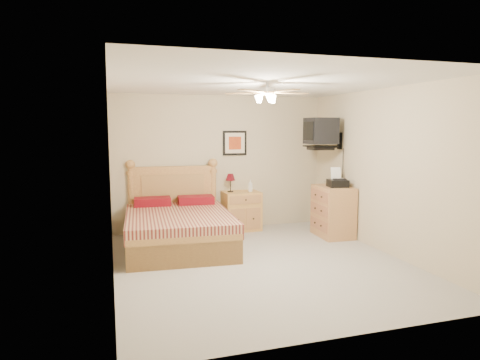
# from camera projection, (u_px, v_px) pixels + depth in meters

# --- Properties ---
(floor) EXTENTS (4.50, 4.50, 0.00)m
(floor) POSITION_uv_depth(u_px,v_px,m) (261.00, 263.00, 6.04)
(floor) COLOR #9B968C
(floor) RESTS_ON ground
(ceiling) EXTENTS (4.00, 4.50, 0.04)m
(ceiling) POSITION_uv_depth(u_px,v_px,m) (262.00, 83.00, 5.74)
(ceiling) COLOR white
(ceiling) RESTS_ON ground
(wall_back) EXTENTS (4.00, 0.04, 2.50)m
(wall_back) POSITION_uv_depth(u_px,v_px,m) (221.00, 163.00, 8.03)
(wall_back) COLOR #C1B18E
(wall_back) RESTS_ON ground
(wall_front) EXTENTS (4.00, 0.04, 2.50)m
(wall_front) POSITION_uv_depth(u_px,v_px,m) (349.00, 203.00, 3.76)
(wall_front) COLOR #C1B18E
(wall_front) RESTS_ON ground
(wall_left) EXTENTS (0.04, 4.50, 2.50)m
(wall_left) POSITION_uv_depth(u_px,v_px,m) (110.00, 181.00, 5.31)
(wall_left) COLOR #C1B18E
(wall_left) RESTS_ON ground
(wall_right) EXTENTS (0.04, 4.50, 2.50)m
(wall_right) POSITION_uv_depth(u_px,v_px,m) (386.00, 171.00, 6.47)
(wall_right) COLOR #C1B18E
(wall_right) RESTS_ON ground
(bed) EXTENTS (1.72, 2.19, 1.35)m
(bed) POSITION_uv_depth(u_px,v_px,m) (178.00, 206.00, 6.74)
(bed) COLOR #A1693D
(bed) RESTS_ON ground
(nightstand) EXTENTS (0.68, 0.51, 0.72)m
(nightstand) POSITION_uv_depth(u_px,v_px,m) (241.00, 211.00, 8.00)
(nightstand) COLOR #C58E3B
(nightstand) RESTS_ON ground
(table_lamp) EXTENTS (0.19, 0.19, 0.34)m
(table_lamp) POSITION_uv_depth(u_px,v_px,m) (230.00, 183.00, 7.91)
(table_lamp) COLOR #5B0914
(table_lamp) RESTS_ON nightstand
(lotion_bottle) EXTENTS (0.11, 0.11, 0.22)m
(lotion_bottle) POSITION_uv_depth(u_px,v_px,m) (250.00, 186.00, 7.95)
(lotion_bottle) COLOR silver
(lotion_bottle) RESTS_ON nightstand
(framed_picture) EXTENTS (0.46, 0.04, 0.46)m
(framed_picture) POSITION_uv_depth(u_px,v_px,m) (235.00, 143.00, 8.04)
(framed_picture) COLOR black
(framed_picture) RESTS_ON wall_back
(dresser) EXTENTS (0.56, 0.78, 0.89)m
(dresser) POSITION_uv_depth(u_px,v_px,m) (333.00, 211.00, 7.51)
(dresser) COLOR #A77941
(dresser) RESTS_ON ground
(fax_machine) EXTENTS (0.37, 0.38, 0.33)m
(fax_machine) POSITION_uv_depth(u_px,v_px,m) (338.00, 177.00, 7.35)
(fax_machine) COLOR black
(fax_machine) RESTS_ON dresser
(magazine_lower) EXTENTS (0.30, 0.35, 0.03)m
(magazine_lower) POSITION_uv_depth(u_px,v_px,m) (328.00, 184.00, 7.68)
(magazine_lower) COLOR beige
(magazine_lower) RESTS_ON dresser
(magazine_upper) EXTENTS (0.28, 0.32, 0.02)m
(magazine_upper) POSITION_uv_depth(u_px,v_px,m) (329.00, 182.00, 7.69)
(magazine_upper) COLOR gray
(magazine_upper) RESTS_ON magazine_lower
(wall_tv) EXTENTS (0.56, 0.46, 0.58)m
(wall_tv) POSITION_uv_depth(u_px,v_px,m) (328.00, 133.00, 7.61)
(wall_tv) COLOR black
(wall_tv) RESTS_ON wall_right
(ceiling_fan) EXTENTS (1.14, 1.14, 0.28)m
(ceiling_fan) POSITION_uv_depth(u_px,v_px,m) (267.00, 93.00, 5.57)
(ceiling_fan) COLOR silver
(ceiling_fan) RESTS_ON ceiling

